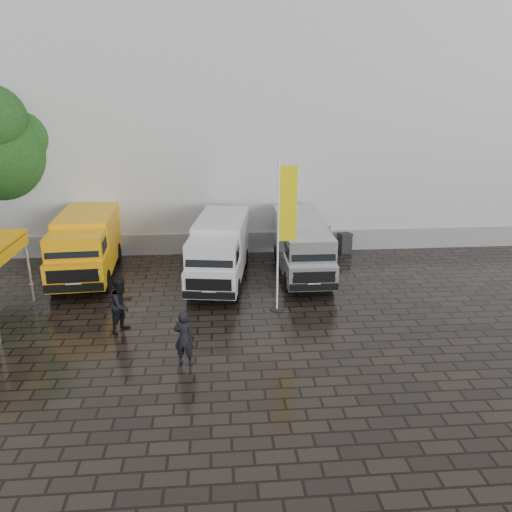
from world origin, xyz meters
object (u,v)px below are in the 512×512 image
Objects in this scene: wheelie_bin at (345,243)px; person_tent at (122,305)px; van_yellow at (86,248)px; flagpole at (283,228)px; person_front at (184,338)px; van_white at (220,252)px; van_silver at (302,247)px.

person_tent is at bearing -152.60° from wheelie_bin.
flagpole is (7.74, -3.90, 1.74)m from van_yellow.
person_front is 0.90× the size of person_tent.
flagpole is 2.91× the size of person_tent.
wheelie_bin is 12.00m from person_tent.
person_front is (-7.19, -9.84, 0.36)m from wheelie_bin.
van_white is 3.13× the size of person_tent.
van_white reaches higher than van_silver.
van_white reaches higher than person_tent.
person_front is (-3.30, -3.53, -2.21)m from flagpole.
van_white is at bearing -163.21° from wheelie_bin.
van_silver is 1.04× the size of flagpole.
wheelie_bin is at bearing 36.90° from van_white.
person_tent is at bearing -118.68° from van_white.
person_front is 3.12m from person_tent.
wheelie_bin is 0.52× the size of person_tent.
van_yellow is 5.62m from van_white.
van_yellow is at bearing -179.92° from wheelie_bin.
van_yellow is 1.05× the size of flagpole.
wheelie_bin is at bearing 8.34° from van_yellow.
van_white is 6.65m from person_front.
wheelie_bin is at bearing -110.40° from person_front.
van_silver is at bearing -144.02° from wheelie_bin.
flagpole is at bearing -45.49° from van_white.
flagpole is 3.22× the size of person_front.
van_yellow is 5.65m from person_tent.
flagpole is 5.95m from person_tent.
flagpole reaches higher than wheelie_bin.
person_tent is at bearing -167.14° from flagpole.
van_silver is at bearing -22.96° from person_tent.
van_silver is 8.20m from person_tent.
flagpole reaches higher than person_tent.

